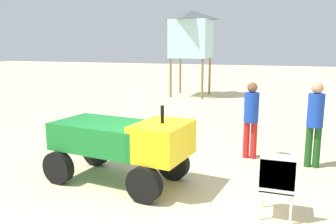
{
  "coord_description": "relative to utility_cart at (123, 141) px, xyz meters",
  "views": [
    {
      "loc": [
        2.09,
        -4.98,
        2.49
      ],
      "look_at": [
        -0.5,
        2.44,
        0.98
      ],
      "focal_mm": 37.35,
      "sensor_mm": 36.0,
      "label": 1
    }
  ],
  "objects": [
    {
      "name": "utility_cart",
      "position": [
        0.0,
        0.0,
        0.0
      ],
      "size": [
        2.68,
        1.56,
        1.5
      ],
      "color": "#197A2D",
      "rests_on": "ground"
    },
    {
      "name": "ground",
      "position": [
        0.69,
        -0.49,
        -0.78
      ],
      "size": [
        80.0,
        80.0,
        0.0
      ],
      "primitive_type": "plane",
      "color": "beige"
    },
    {
      "name": "lifeguard_near_left",
      "position": [
        2.03,
        2.22,
        0.19
      ],
      "size": [
        0.32,
        0.32,
        1.7
      ],
      "color": "red",
      "rests_on": "ground"
    },
    {
      "name": "lifeguard_far_right",
      "position": [
        3.31,
        2.04,
        0.24
      ],
      "size": [
        0.32,
        0.32,
        1.77
      ],
      "color": "#194C19",
      "rests_on": "ground"
    },
    {
      "name": "lifeguard_tower",
      "position": [
        -1.84,
        11.18,
        2.22
      ],
      "size": [
        1.98,
        1.98,
        4.13
      ],
      "color": "olive",
      "rests_on": "ground"
    },
    {
      "name": "stacked_plastic_chairs",
      "position": [
        2.7,
        -0.51,
        -0.18
      ],
      "size": [
        0.48,
        0.48,
        1.02
      ],
      "color": "silver",
      "rests_on": "ground"
    },
    {
      "name": "surfboard_pile",
      "position": [
        -2.52,
        3.0,
        -0.67
      ],
      "size": [
        2.45,
        0.81,
        0.24
      ],
      "color": "green",
      "rests_on": "ground"
    }
  ]
}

